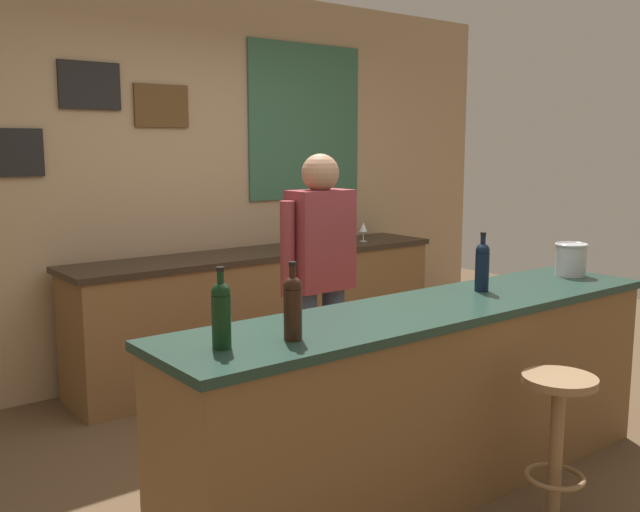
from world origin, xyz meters
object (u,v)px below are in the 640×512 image
(bartender, at_px, (320,276))
(wine_glass_c, at_px, (363,228))
(wine_glass_a, at_px, (294,235))
(wine_glass_b, at_px, (299,232))
(wine_bottle_a, at_px, (221,312))
(ice_bucket, at_px, (571,259))
(coffee_mug, at_px, (344,237))
(wine_bottle_c, at_px, (482,265))
(bar_stool, at_px, (557,425))
(wine_bottle_b, at_px, (293,305))

(bartender, height_order, wine_glass_c, bartender)
(wine_glass_a, relative_size, wine_glass_b, 1.00)
(wine_glass_c, bearing_deg, wine_bottle_a, -140.82)
(bartender, xyz_separation_m, wine_glass_c, (1.34, 1.15, 0.07))
(ice_bucket, relative_size, coffee_mug, 1.50)
(wine_bottle_c, distance_m, wine_glass_b, 2.04)
(bar_stool, height_order, coffee_mug, coffee_mug)
(wine_bottle_a, bearing_deg, wine_glass_a, 48.39)
(bar_stool, bearing_deg, wine_glass_b, 78.21)
(wine_bottle_a, relative_size, wine_glass_b, 1.97)
(wine_bottle_b, distance_m, wine_glass_b, 2.71)
(coffee_mug, bearing_deg, wine_glass_c, -13.68)
(bartender, distance_m, wine_glass_a, 1.29)
(bartender, xyz_separation_m, wine_bottle_b, (-0.86, -0.94, 0.12))
(wine_bottle_c, xyz_separation_m, wine_glass_b, (0.31, 2.02, -0.05))
(bar_stool, relative_size, wine_glass_c, 4.39)
(ice_bucket, xyz_separation_m, wine_glass_a, (-0.58, 1.93, -0.01))
(wine_glass_b, xyz_separation_m, coffee_mug, (0.41, -0.05, -0.06))
(ice_bucket, relative_size, wine_glass_a, 1.21)
(wine_glass_b, height_order, wine_glass_c, same)
(wine_glass_b, bearing_deg, wine_bottle_b, -126.71)
(wine_bottle_c, relative_size, wine_glass_a, 1.97)
(wine_bottle_c, xyz_separation_m, coffee_mug, (0.72, 1.97, -0.11))
(bartender, bearing_deg, wine_glass_a, 60.64)
(wine_bottle_a, distance_m, wine_glass_c, 3.19)
(wine_glass_b, bearing_deg, wine_bottle_a, -132.01)
(bar_stool, distance_m, wine_bottle_a, 1.57)
(wine_bottle_b, bearing_deg, ice_bucket, 3.56)
(bartender, xyz_separation_m, wine_glass_a, (0.63, 1.12, 0.07))
(wine_bottle_b, height_order, wine_glass_a, wine_bottle_b)
(bar_stool, xyz_separation_m, wine_glass_a, (0.42, 2.54, 0.55))
(ice_bucket, bearing_deg, wine_glass_a, 106.68)
(wine_bottle_a, xyz_separation_m, wine_bottle_c, (1.59, 0.09, 0.00))
(ice_bucket, xyz_separation_m, wine_glass_b, (-0.44, 2.05, -0.01))
(bar_stool, distance_m, coffee_mug, 2.82)
(wine_bottle_b, distance_m, coffee_mug, 2.94)
(wine_bottle_c, xyz_separation_m, ice_bucket, (0.76, -0.03, -0.04))
(wine_glass_c, height_order, coffee_mug, wine_glass_c)
(bar_stool, xyz_separation_m, wine_bottle_b, (-1.07, 0.48, 0.60))
(wine_bottle_a, bearing_deg, wine_glass_c, 39.18)
(bartender, distance_m, ice_bucket, 1.45)
(wine_bottle_a, distance_m, ice_bucket, 2.34)
(wine_bottle_c, relative_size, wine_glass_c, 1.97)
(ice_bucket, distance_m, wine_glass_a, 2.01)
(coffee_mug, bearing_deg, wine_bottle_c, -110.19)
(bartender, xyz_separation_m, bar_stool, (0.21, -1.42, -0.48))
(wine_bottle_a, bearing_deg, ice_bucket, 1.48)
(bar_stool, height_order, ice_bucket, ice_bucket)
(bartender, relative_size, wine_glass_c, 10.45)
(ice_bucket, relative_size, wine_glass_b, 1.21)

